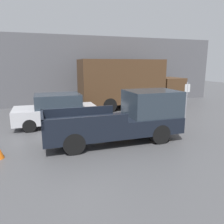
% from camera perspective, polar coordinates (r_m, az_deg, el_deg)
% --- Properties ---
extents(ground_plane, '(60.00, 60.00, 0.00)m').
position_cam_1_polar(ground_plane, '(9.91, -8.69, -6.86)').
color(ground_plane, '#4C4C4F').
extents(building_wall, '(28.00, 0.15, 5.45)m').
position_cam_1_polar(building_wall, '(17.78, -13.74, 10.39)').
color(building_wall, '#56565B').
rests_on(building_wall, ground).
extents(pickup_truck, '(5.76, 1.95, 2.13)m').
position_cam_1_polar(pickup_truck, '(9.35, 3.58, -1.53)').
color(pickup_truck, black).
rests_on(pickup_truck, ground).
extents(car, '(4.30, 1.99, 1.69)m').
position_cam_1_polar(car, '(12.08, -14.30, 0.54)').
color(car, silver).
rests_on(car, ground).
extents(delivery_truck, '(7.96, 2.50, 3.57)m').
position_cam_1_polar(delivery_truck, '(16.46, 4.18, 7.67)').
color(delivery_truck, '#4C331E').
rests_on(delivery_truck, ground).
extents(parking_sign, '(0.30, 0.07, 2.37)m').
position_cam_1_polar(parking_sign, '(11.70, 18.81, 2.36)').
color(parking_sign, gray).
rests_on(parking_sign, ground).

